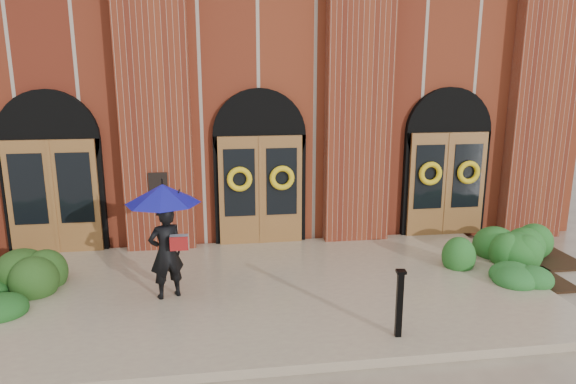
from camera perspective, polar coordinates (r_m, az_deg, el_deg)
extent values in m
plane|color=tan|center=(9.64, -1.43, -11.63)|extent=(90.00, 90.00, 0.00)
cube|color=tan|center=(9.74, -1.54, -10.86)|extent=(10.00, 5.30, 0.15)
cube|color=maroon|center=(17.62, -5.05, 11.45)|extent=(16.00, 12.00, 7.00)
cube|color=black|center=(11.47, -14.22, 0.76)|extent=(0.40, 0.05, 0.55)
cube|color=maroon|center=(11.48, -14.63, 10.08)|extent=(1.50, 0.45, 7.00)
cube|color=maroon|center=(11.88, 7.86, 10.48)|extent=(1.50, 0.45, 7.00)
cube|color=maroon|center=(13.81, 26.37, 9.63)|extent=(1.50, 0.45, 7.00)
cube|color=brown|center=(12.20, -24.60, -0.52)|extent=(1.90, 0.10, 2.50)
cylinder|color=black|center=(12.12, -25.00, 5.38)|extent=(2.10, 0.22, 2.10)
cube|color=brown|center=(11.74, -3.06, 0.19)|extent=(1.90, 0.10, 2.50)
cylinder|color=black|center=(11.66, -3.20, 6.33)|extent=(2.10, 0.22, 2.10)
cube|color=brown|center=(12.94, 17.20, 0.83)|extent=(1.90, 0.10, 2.50)
cylinder|color=black|center=(12.86, 17.32, 6.41)|extent=(2.10, 0.22, 2.10)
torus|color=yellow|center=(11.53, -5.40, 1.42)|extent=(0.57, 0.13, 0.57)
torus|color=yellow|center=(11.61, -0.67, 1.57)|extent=(0.57, 0.13, 0.57)
torus|color=yellow|center=(12.57, 15.55, 1.99)|extent=(0.57, 0.13, 0.57)
torus|color=yellow|center=(12.99, 19.43, 2.07)|extent=(0.57, 0.13, 0.57)
imported|color=black|center=(9.25, -13.39, -6.55)|extent=(0.71, 0.60, 1.66)
cone|color=#111289|center=(8.95, -13.75, -0.18)|extent=(1.68, 1.68, 0.33)
cylinder|color=black|center=(9.01, -13.30, -3.00)|extent=(0.02, 0.02, 0.56)
cube|color=#9B9EA0|center=(9.03, -11.99, -5.48)|extent=(0.35, 0.26, 0.24)
cube|color=maroon|center=(8.95, -12.02, -5.66)|extent=(0.29, 0.14, 0.24)
cube|color=black|center=(8.02, 12.26, -12.16)|extent=(0.10, 0.10, 1.02)
cube|color=black|center=(7.81, 12.46, -8.65)|extent=(0.16, 0.16, 0.04)
ellipsoid|color=#235E21|center=(12.11, 23.28, -5.58)|extent=(2.87, 1.15, 0.74)
ellipsoid|color=#215C24|center=(11.30, 25.46, -7.92)|extent=(1.25, 1.07, 0.44)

